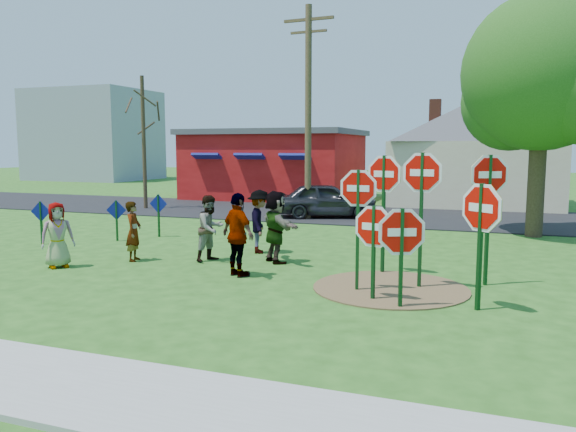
% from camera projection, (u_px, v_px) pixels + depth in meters
% --- Properties ---
extents(ground, '(120.00, 120.00, 0.00)m').
position_uv_depth(ground, '(218.00, 264.00, 14.07)').
color(ground, '#255217').
rests_on(ground, ground).
extents(road, '(120.00, 7.50, 0.04)m').
position_uv_depth(road, '(338.00, 213.00, 24.78)').
color(road, black).
rests_on(road, ground).
extents(dirt_patch, '(3.20, 3.20, 0.03)m').
position_uv_depth(dirt_patch, '(390.00, 288.00, 11.59)').
color(dirt_patch, brown).
rests_on(dirt_patch, ground).
extents(red_building, '(9.40, 7.69, 3.90)m').
position_uv_depth(red_building, '(276.00, 164.00, 32.48)').
color(red_building, maroon).
rests_on(red_building, ground).
extents(cream_house, '(9.40, 9.40, 6.50)m').
position_uv_depth(cream_house, '(476.00, 147.00, 28.60)').
color(cream_house, beige).
rests_on(cream_house, ground).
extents(distant_building, '(10.00, 8.00, 8.00)m').
position_uv_depth(distant_building, '(94.00, 135.00, 51.12)').
color(distant_building, '#8C939E').
rests_on(distant_building, ground).
extents(stop_sign_a, '(1.06, 0.30, 1.96)m').
position_uv_depth(stop_sign_a, '(374.00, 233.00, 10.60)').
color(stop_sign_a, '#103A16').
rests_on(stop_sign_a, ground).
extents(stop_sign_b, '(1.11, 0.40, 2.89)m').
position_uv_depth(stop_sign_b, '(384.00, 184.00, 12.82)').
color(stop_sign_b, '#103A16').
rests_on(stop_sign_b, ground).
extents(stop_sign_c, '(1.11, 0.23, 2.96)m').
position_uv_depth(stop_sign_c, '(422.00, 188.00, 11.44)').
color(stop_sign_c, '#103A16').
rests_on(stop_sign_c, ground).
extents(stop_sign_d, '(1.02, 0.54, 2.91)m').
position_uv_depth(stop_sign_d, '(489.00, 186.00, 11.67)').
color(stop_sign_d, '#103A16').
rests_on(stop_sign_d, ground).
extents(stop_sign_e, '(1.10, 0.47, 1.99)m').
position_uv_depth(stop_sign_e, '(402.00, 238.00, 10.07)').
color(stop_sign_e, '#103A16').
rests_on(stop_sign_e, ground).
extents(stop_sign_f, '(0.93, 0.77, 2.44)m').
position_uv_depth(stop_sign_f, '(481.00, 216.00, 9.89)').
color(stop_sign_f, '#103A16').
rests_on(stop_sign_f, ground).
extents(stop_sign_g, '(1.03, 0.07, 2.61)m').
position_uv_depth(stop_sign_g, '(358.00, 202.00, 11.22)').
color(stop_sign_g, '#103A16').
rests_on(stop_sign_g, ground).
extents(blue_diamond_b, '(0.62, 0.15, 1.31)m').
position_uv_depth(blue_diamond_b, '(41.00, 217.00, 16.84)').
color(blue_diamond_b, '#103A16').
rests_on(blue_diamond_b, ground).
extents(blue_diamond_c, '(0.61, 0.21, 1.29)m').
position_uv_depth(blue_diamond_c, '(117.00, 216.00, 17.46)').
color(blue_diamond_c, '#103A16').
rests_on(blue_diamond_c, ground).
extents(blue_diamond_d, '(0.63, 0.06, 1.40)m').
position_uv_depth(blue_diamond_d, '(159.00, 210.00, 18.26)').
color(blue_diamond_d, '#103A16').
rests_on(blue_diamond_d, ground).
extents(person_a, '(0.87, 0.93, 1.59)m').
position_uv_depth(person_a, '(57.00, 235.00, 13.58)').
color(person_a, '#494B99').
rests_on(person_a, ground).
extents(person_b, '(0.51, 0.64, 1.54)m').
position_uv_depth(person_b, '(134.00, 231.00, 14.38)').
color(person_b, '#286D66').
rests_on(person_b, ground).
extents(person_c, '(0.88, 0.99, 1.70)m').
position_uv_depth(person_c, '(211.00, 228.00, 14.36)').
color(person_c, brown).
rests_on(person_c, ground).
extents(person_d, '(1.01, 1.29, 1.75)m').
position_uv_depth(person_d, '(260.00, 222.00, 15.45)').
color(person_d, '#36363C').
rests_on(person_d, ground).
extents(person_e, '(1.19, 0.97, 1.90)m').
position_uv_depth(person_e, '(238.00, 235.00, 12.60)').
color(person_e, '#4F325F').
rests_on(person_e, ground).
extents(person_f, '(1.58, 1.59, 1.83)m').
position_uv_depth(person_f, '(275.00, 227.00, 14.16)').
color(person_f, '#214E2E').
rests_on(person_f, ground).
extents(suv, '(4.51, 2.96, 1.43)m').
position_uv_depth(suv, '(327.00, 200.00, 23.16)').
color(suv, '#323338').
rests_on(suv, road).
extents(utility_pole, '(2.06, 0.26, 8.43)m').
position_uv_depth(utility_pole, '(308.00, 109.00, 22.29)').
color(utility_pole, '#4C3823').
rests_on(utility_pole, ground).
extents(leafy_tree, '(5.48, 5.00, 7.79)m').
position_uv_depth(leafy_tree, '(546.00, 81.00, 17.76)').
color(leafy_tree, '#382819').
rests_on(leafy_tree, ground).
extents(bare_tree_west, '(1.80, 1.80, 6.21)m').
position_uv_depth(bare_tree_west, '(143.00, 123.00, 26.20)').
color(bare_tree_west, '#382819').
rests_on(bare_tree_west, ground).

